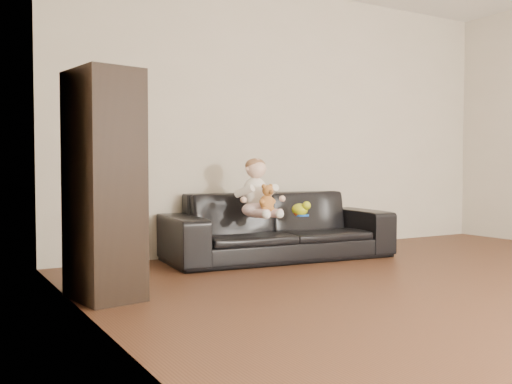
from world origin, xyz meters
TOP-DOWN VIEW (x-y plane):
  - wall_back at (0.00, 2.75)m, footprint 5.00×0.00m
  - wall_left at (-2.50, 0.00)m, footprint 0.00×5.50m
  - sofa at (-0.52, 2.25)m, footprint 2.10×0.98m
  - cabinet at (-2.30, 1.45)m, footprint 0.43×0.54m
  - shelf_item at (-2.28, 1.45)m, footprint 0.22×0.28m
  - baby at (-0.81, 2.14)m, footprint 0.36×0.44m
  - teddy_bear at (-0.80, 1.98)m, footprint 0.13×0.13m
  - toy_green at (-0.40, 2.09)m, footprint 0.19×0.20m
  - toy_rattle at (-0.42, 2.08)m, footprint 0.08×0.08m
  - toy_blue_disc at (-0.38, 2.07)m, footprint 0.15×0.15m

SIDE VIEW (x-z plane):
  - sofa at x=-0.52m, z-range 0.00..0.59m
  - toy_blue_disc at x=-0.38m, z-range 0.39..0.41m
  - toy_rattle at x=-0.42m, z-range 0.39..0.47m
  - toy_green at x=-0.40m, z-range 0.39..0.50m
  - teddy_bear at x=-0.80m, z-range 0.45..0.68m
  - baby at x=-0.81m, z-range 0.36..0.87m
  - cabinet at x=-2.30m, z-range 0.00..1.41m
  - shelf_item at x=-2.28m, z-range 0.89..1.17m
  - wall_back at x=0.00m, z-range -1.20..3.80m
  - wall_left at x=-2.50m, z-range -1.45..4.05m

